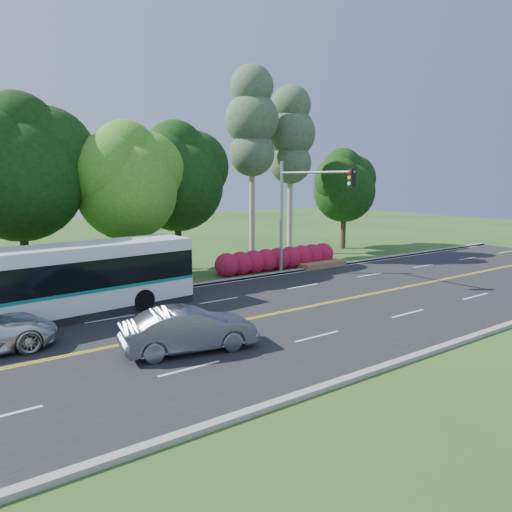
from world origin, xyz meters
TOP-DOWN VIEW (x-y plane):
  - ground at (0.00, 0.00)m, footprint 120.00×120.00m
  - road at (0.00, 0.00)m, footprint 60.00×14.00m
  - curb_north at (0.00, 7.15)m, footprint 60.00×0.30m
  - curb_south at (0.00, -7.15)m, footprint 60.00×0.30m
  - grass_verge at (0.00, 9.00)m, footprint 60.00×4.00m
  - lane_markings at (-0.09, 0.00)m, footprint 57.60×13.82m
  - tree_row at (-5.15, 12.13)m, footprint 44.70×9.10m
  - bougainvillea_hedge at (7.18, 8.15)m, footprint 9.50×2.25m
  - traffic_signal at (6.49, 5.40)m, footprint 0.42×6.10m
  - transit_bus at (-7.74, 4.75)m, footprint 12.13×3.68m
  - sedan at (-5.20, -2.05)m, footprint 4.90×2.54m

SIDE VIEW (x-z plane):
  - ground at x=0.00m, z-range 0.00..0.00m
  - road at x=0.00m, z-range 0.00..0.02m
  - lane_markings at x=-0.09m, z-range 0.02..0.02m
  - grass_verge at x=0.00m, z-range 0.00..0.10m
  - curb_north at x=0.00m, z-range 0.00..0.15m
  - curb_south at x=0.00m, z-range 0.00..0.15m
  - bougainvillea_hedge at x=7.18m, z-range -0.03..1.47m
  - sedan at x=-5.20m, z-range 0.02..1.56m
  - transit_bus at x=-7.74m, z-range 0.00..3.13m
  - traffic_signal at x=6.49m, z-range 1.17..8.17m
  - tree_row at x=-5.15m, z-range -0.19..13.65m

